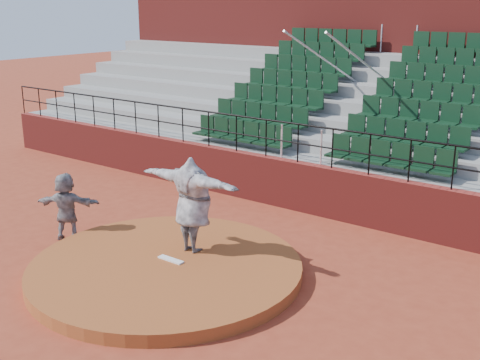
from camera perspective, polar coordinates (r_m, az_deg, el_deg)
ground at (r=12.43m, az=-7.01°, el=-8.84°), size 90.00×90.00×0.00m
pitchers_mound at (r=12.38m, az=-7.03°, el=-8.32°), size 5.50×5.50×0.25m
pitching_rubber at (r=12.42m, az=-6.58°, el=-7.51°), size 0.60×0.15×0.03m
boundary_wall at (r=15.91m, az=5.41°, el=-0.54°), size 24.00×0.30×1.30m
wall_railing at (r=15.57m, az=5.54°, el=4.32°), size 24.04×0.05×1.03m
seating_deck at (r=18.83m, az=11.32°, el=4.38°), size 24.00×5.97×4.63m
press_box_facade at (r=22.14m, az=16.21°, el=11.35°), size 24.00×3.00×7.10m
pitcher at (r=12.50m, az=-4.53°, el=-2.33°), size 2.51×0.70×2.04m
fielder at (r=14.40m, az=-16.13°, el=-2.40°), size 1.50×1.16×1.59m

